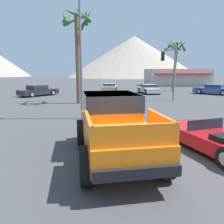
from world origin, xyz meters
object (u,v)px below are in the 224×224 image
object	(u,v)px
parked_car_blue	(214,89)
street_lamp_post	(80,21)
parked_car_tan	(110,87)
traffic_light_main	(169,63)
palm_tree_tall	(77,33)
orange_pickup_truck	(113,122)
palm_tree_short	(175,52)
parked_car_silver	(149,89)
parked_car_dark	(38,90)
red_convertible_car	(215,139)

from	to	relation	value
parked_car_blue	street_lamp_post	xyz separation A→B (m)	(-15.45, -12.47, 4.79)
parked_car_tan	street_lamp_post	xyz separation A→B (m)	(-3.31, -17.94, 4.82)
traffic_light_main	palm_tree_tall	distance (m)	9.32
orange_pickup_truck	palm_tree_short	distance (m)	25.51
parked_car_silver	parked_car_dark	bearing A→B (deg)	1.54
orange_pickup_truck	red_convertible_car	bearing A→B (deg)	-3.27
red_convertible_car	street_lamp_post	world-z (taller)	street_lamp_post
parked_car_tan	parked_car_dark	distance (m)	9.95
palm_tree_tall	palm_tree_short	distance (m)	16.40
orange_pickup_truck	parked_car_silver	bearing A→B (deg)	67.56
orange_pickup_truck	parked_car_tan	distance (m)	23.81
palm_tree_tall	traffic_light_main	bearing A→B (deg)	14.26
parked_car_dark	parked_car_blue	bearing A→B (deg)	43.34
parked_car_tan	palm_tree_short	size ratio (longest dim) A/B	0.63
traffic_light_main	palm_tree_tall	bearing A→B (deg)	104.26
parked_car_blue	street_lamp_post	bearing A→B (deg)	176.35
parked_car_silver	palm_tree_short	bearing A→B (deg)	-154.67
traffic_light_main	palm_tree_tall	world-z (taller)	palm_tree_tall
street_lamp_post	traffic_light_main	bearing A→B (deg)	46.38
parked_car_tan	parked_car_silver	bearing A→B (deg)	-27.48
parked_car_dark	traffic_light_main	size ratio (longest dim) A/B	0.87
parked_car_silver	street_lamp_post	size ratio (longest dim) A/B	0.46
red_convertible_car	palm_tree_tall	bearing A→B (deg)	99.66
parked_car_silver	palm_tree_short	size ratio (longest dim) A/B	0.60
palm_tree_tall	red_convertible_car	bearing A→B (deg)	-66.89
traffic_light_main	palm_tree_short	size ratio (longest dim) A/B	0.72
street_lamp_post	parked_car_blue	bearing A→B (deg)	38.91
street_lamp_post	palm_tree_short	size ratio (longest dim) A/B	1.32
parked_car_tan	parked_car_silver	size ratio (longest dim) A/B	1.05
red_convertible_car	traffic_light_main	bearing A→B (deg)	62.69
palm_tree_short	parked_car_tan	bearing A→B (deg)	173.08
palm_tree_tall	parked_car_blue	bearing A→B (deg)	20.67
red_convertible_car	traffic_light_main	world-z (taller)	traffic_light_main
parked_car_dark	parked_car_silver	bearing A→B (deg)	50.91
parked_car_tan	parked_car_blue	xyz separation A→B (m)	(12.14, -5.47, 0.04)
orange_pickup_truck	parked_car_silver	size ratio (longest dim) A/B	1.20
parked_car_dark	palm_tree_tall	distance (m)	9.65
parked_car_dark	red_convertible_car	bearing A→B (deg)	-17.03
parked_car_silver	palm_tree_tall	size ratio (longest dim) A/B	0.54
parked_car_dark	traffic_light_main	world-z (taller)	traffic_light_main
parked_car_dark	traffic_light_main	bearing A→B (deg)	27.22
parked_car_tan	orange_pickup_truck	bearing A→B (deg)	-85.43
red_convertible_car	street_lamp_post	xyz separation A→B (m)	(-4.72, 5.74, 4.98)
parked_car_tan	palm_tree_short	xyz separation A→B (m)	(8.88, -1.08, 4.70)
parked_car_blue	red_convertible_car	bearing A→B (deg)	-163.07
traffic_light_main	orange_pickup_truck	bearing A→B (deg)	153.83
red_convertible_car	street_lamp_post	bearing A→B (deg)	115.99
parked_car_silver	parked_car_blue	size ratio (longest dim) A/B	0.94
orange_pickup_truck	parked_car_blue	world-z (taller)	orange_pickup_truck
parked_car_dark	traffic_light_main	xyz separation A→B (m)	(13.60, -4.30, 2.94)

